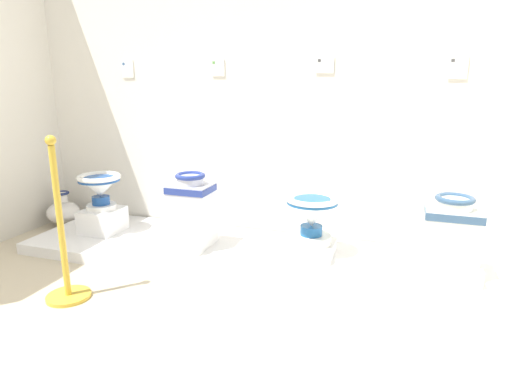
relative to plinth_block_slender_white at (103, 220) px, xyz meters
The scene contains 17 objects.
ground_plane 1.92m from the plinth_block_slender_white, 44.72° to the right, with size 6.38×5.28×0.02m, color beige.
wall_back 1.95m from the plinth_block_slender_white, 21.12° to the left, with size 4.58×0.06×2.97m, color silver.
display_platform 1.37m from the plinth_block_slender_white, ahead, with size 3.67×0.95×0.09m, color white.
plinth_block_slender_white is the anchor object (origin of this frame).
antique_toilet_slender_white 0.30m from the plinth_block_slender_white, behind, with size 0.36×0.36×0.30m.
plinth_block_rightmost 0.89m from the plinth_block_slender_white, ahead, with size 0.28×0.38×0.20m, color white.
antique_toilet_rightmost 0.93m from the plinth_block_slender_white, ahead, with size 0.32×0.26×0.39m.
plinth_block_squat_floral 1.81m from the plinth_block_slender_white, ahead, with size 0.35×0.37×0.09m, color white.
antique_toilet_squat_floral 1.82m from the plinth_block_slender_white, ahead, with size 0.39×0.39×0.37m.
plinth_block_central_ornate 2.75m from the plinth_block_slender_white, ahead, with size 0.39×0.38×0.11m, color white.
antique_toilet_central_ornate 2.76m from the plinth_block_slender_white, ahead, with size 0.35×0.26×0.43m.
info_placard_first 1.36m from the plinth_block_slender_white, 87.51° to the left, with size 0.12×0.01×0.15m.
info_placard_second 1.63m from the plinth_block_slender_white, 28.60° to the left, with size 0.11×0.01×0.13m.
info_placard_third 2.25m from the plinth_block_slender_white, 15.31° to the left, with size 0.14×0.01×0.11m.
info_placard_fourth 3.04m from the plinth_block_slender_white, 10.18° to the left, with size 0.12×0.01×0.16m.
decorative_vase_companion 0.67m from the plinth_block_slender_white, 160.08° to the left, with size 0.30×0.30×0.34m.
stanchion_post_near_left 1.04m from the plinth_block_slender_white, 64.97° to the right, with size 0.28×0.28×1.05m.
Camera 1 is at (3.23, -0.98, 1.36)m, focal length 30.61 mm.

